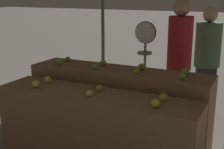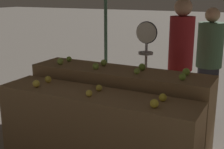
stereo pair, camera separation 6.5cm
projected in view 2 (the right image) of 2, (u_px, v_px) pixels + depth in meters
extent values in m
cylinder|color=#33513D|center=(106.00, 25.00, 6.54)|extent=(0.07, 0.07, 2.47)
cube|color=olive|center=(95.00, 129.00, 3.48)|extent=(2.30, 0.55, 0.84)
cube|color=olive|center=(119.00, 107.00, 3.98)|extent=(2.30, 0.55, 0.97)
sphere|color=yellow|center=(36.00, 84.00, 3.59)|extent=(0.08, 0.08, 0.08)
sphere|color=yellow|center=(89.00, 93.00, 3.27)|extent=(0.07, 0.07, 0.07)
sphere|color=gold|center=(154.00, 103.00, 2.95)|extent=(0.09, 0.09, 0.09)
sphere|color=yellow|center=(48.00, 79.00, 3.78)|extent=(0.08, 0.08, 0.08)
sphere|color=gold|center=(99.00, 88.00, 3.45)|extent=(0.07, 0.07, 0.07)
sphere|color=gold|center=(163.00, 97.00, 3.12)|extent=(0.08, 0.08, 0.08)
sphere|color=#8EB247|center=(60.00, 61.00, 4.12)|extent=(0.09, 0.09, 0.09)
sphere|color=#8EB247|center=(96.00, 66.00, 3.86)|extent=(0.08, 0.08, 0.08)
sphere|color=#8EB247|center=(137.00, 71.00, 3.64)|extent=(0.07, 0.07, 0.07)
sphere|color=#7AA338|center=(182.00, 77.00, 3.38)|extent=(0.08, 0.08, 0.08)
sphere|color=#84AD3D|center=(69.00, 59.00, 4.30)|extent=(0.07, 0.07, 0.07)
sphere|color=#8EB247|center=(104.00, 63.00, 4.05)|extent=(0.08, 0.08, 0.08)
sphere|color=#7AA338|center=(142.00, 67.00, 3.81)|extent=(0.09, 0.09, 0.09)
sphere|color=#84AD3D|center=(186.00, 72.00, 3.57)|extent=(0.09, 0.09, 0.09)
cylinder|color=#99999E|center=(145.00, 81.00, 4.37)|extent=(0.04, 0.04, 1.40)
cylinder|color=black|center=(147.00, 33.00, 4.19)|extent=(0.30, 0.01, 0.30)
cylinder|color=silver|center=(146.00, 33.00, 4.18)|extent=(0.28, 0.02, 0.28)
cylinder|color=#99999E|center=(146.00, 48.00, 4.23)|extent=(0.01, 0.01, 0.14)
cylinder|color=#99999E|center=(146.00, 53.00, 4.25)|extent=(0.20, 0.20, 0.03)
cube|color=#2D2D38|center=(178.00, 98.00, 4.49)|extent=(0.29, 0.23, 0.85)
cylinder|color=maroon|center=(181.00, 43.00, 4.28)|extent=(0.44, 0.44, 0.74)
sphere|color=tan|center=(183.00, 7.00, 4.16)|extent=(0.24, 0.24, 0.24)
cube|color=#2D2D38|center=(206.00, 91.00, 4.93)|extent=(0.34, 0.27, 0.78)
cylinder|color=#476B4C|center=(210.00, 45.00, 4.74)|extent=(0.51, 0.51, 0.68)
sphere|color=tan|center=(213.00, 15.00, 4.63)|extent=(0.22, 0.22, 0.22)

